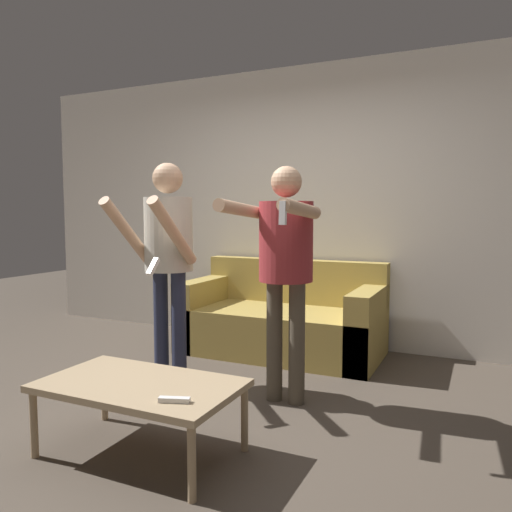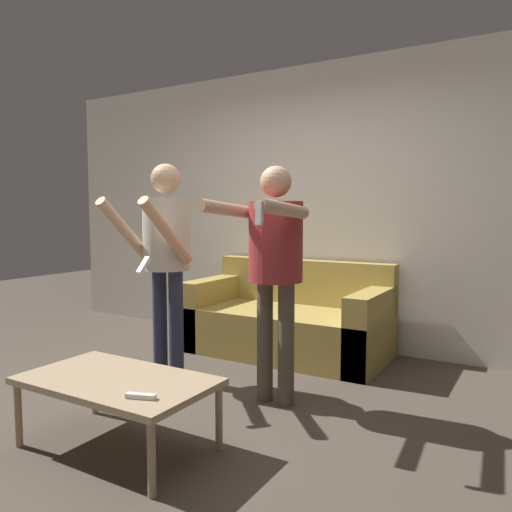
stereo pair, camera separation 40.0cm
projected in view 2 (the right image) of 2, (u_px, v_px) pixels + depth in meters
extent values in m
plane|color=#4C4238|center=(190.00, 415.00, 3.18)|extent=(14.00, 14.00, 0.00)
cube|color=silver|center=(320.00, 206.00, 4.82)|extent=(6.40, 0.06, 2.70)
cube|color=#AD9347|center=(286.00, 332.00, 4.53)|extent=(1.79, 0.88, 0.41)
cube|color=#AD9347|center=(303.00, 282.00, 4.81)|extent=(1.79, 0.16, 0.42)
cube|color=#AD9347|center=(214.00, 310.00, 4.93)|extent=(0.20, 0.88, 0.64)
cube|color=#AD9347|center=(372.00, 330.00, 4.12)|extent=(0.20, 0.88, 0.64)
cylinder|color=#282D47|center=(160.00, 324.00, 3.87)|extent=(0.11, 0.11, 0.85)
cylinder|color=#282D47|center=(176.00, 326.00, 3.79)|extent=(0.11, 0.11, 0.85)
cylinder|color=beige|center=(167.00, 234.00, 3.77)|extent=(0.36, 0.36, 0.55)
sphere|color=tan|center=(166.00, 179.00, 3.74)|extent=(0.22, 0.22, 0.22)
cylinder|color=tan|center=(125.00, 231.00, 3.67)|extent=(0.08, 0.52, 0.49)
cylinder|color=tan|center=(167.00, 232.00, 3.47)|extent=(0.08, 0.52, 0.49)
cube|color=white|center=(144.00, 265.00, 3.29)|extent=(0.04, 0.11, 0.11)
cylinder|color=brown|center=(265.00, 341.00, 3.40)|extent=(0.11, 0.11, 0.83)
cylinder|color=brown|center=(286.00, 344.00, 3.32)|extent=(0.11, 0.11, 0.83)
cylinder|color=#9E2D33|center=(276.00, 242.00, 3.30)|extent=(0.36, 0.36, 0.53)
sphere|color=tan|center=(276.00, 182.00, 3.26)|extent=(0.21, 0.21, 0.21)
cylinder|color=tan|center=(227.00, 209.00, 3.14)|extent=(0.08, 0.57, 0.13)
cylinder|color=tan|center=(283.00, 209.00, 2.94)|extent=(0.08, 0.57, 0.13)
cube|color=white|center=(259.00, 213.00, 2.70)|extent=(0.04, 0.04, 0.13)
cube|color=tan|center=(117.00, 381.00, 2.70)|extent=(1.05, 0.61, 0.04)
cylinder|color=tan|center=(18.00, 415.00, 2.74)|extent=(0.04, 0.04, 0.36)
cylinder|color=tan|center=(152.00, 459.00, 2.25)|extent=(0.04, 0.04, 0.36)
cylinder|color=tan|center=(94.00, 386.00, 3.19)|extent=(0.04, 0.04, 0.36)
cylinder|color=tan|center=(219.00, 418.00, 2.70)|extent=(0.04, 0.04, 0.36)
cube|color=white|center=(141.00, 396.00, 2.40)|extent=(0.15, 0.08, 0.02)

